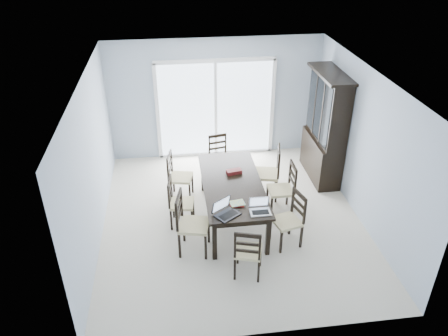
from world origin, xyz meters
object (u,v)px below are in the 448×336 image
(chair_right_near, at_px, (292,213))
(chair_end_near, at_px, (248,248))
(chair_right_far, at_px, (272,167))
(laptop_silver, at_px, (260,210))
(hot_tub, at_px, (187,115))
(chair_left_mid, at_px, (176,197))
(game_box, at_px, (234,172))
(china_hutch, at_px, (325,128))
(dining_table, at_px, (232,187))
(chair_end_far, at_px, (219,152))
(laptop_dark, at_px, (228,212))
(chair_left_near, at_px, (187,217))
(chair_right_mid, at_px, (286,183))
(chair_left_far, at_px, (176,171))
(cell_phone, at_px, (236,210))

(chair_right_near, xyz_separation_m, chair_end_near, (-0.84, -0.70, -0.03))
(chair_right_far, distance_m, laptop_silver, 1.63)
(laptop_silver, relative_size, hot_tub, 0.14)
(chair_left_mid, distance_m, game_box, 1.11)
(china_hutch, xyz_separation_m, chair_left_mid, (-2.98, -1.27, -0.52))
(dining_table, height_order, chair_end_far, chair_end_far)
(game_box, bearing_deg, china_hutch, 25.70)
(chair_end_far, xyz_separation_m, laptop_dark, (-0.16, -2.45, 0.27))
(chair_left_near, xyz_separation_m, laptop_dark, (0.61, -0.18, 0.17))
(game_box, bearing_deg, chair_right_mid, -12.45)
(chair_left_near, distance_m, chair_right_far, 2.13)
(chair_right_far, height_order, game_box, chair_right_far)
(china_hutch, distance_m, chair_right_mid, 1.62)
(chair_left_far, bearing_deg, chair_left_near, 16.28)
(chair_end_near, distance_m, laptop_silver, 0.67)
(chair_end_near, distance_m, hot_tub, 5.03)
(chair_left_far, relative_size, game_box, 4.07)
(dining_table, height_order, laptop_dark, laptop_dark)
(chair_left_near, height_order, chair_left_far, chair_left_near)
(dining_table, distance_m, chair_right_mid, 0.99)
(chair_left_mid, bearing_deg, chair_right_near, 75.64)
(cell_phone, bearing_deg, chair_right_mid, 51.97)
(chair_left_mid, bearing_deg, chair_right_far, 117.42)
(dining_table, bearing_deg, chair_left_far, 139.01)
(chair_right_far, distance_m, chair_end_far, 1.27)
(china_hutch, bearing_deg, chair_right_mid, -132.52)
(chair_end_far, bearing_deg, chair_left_near, 60.37)
(laptop_silver, bearing_deg, chair_left_far, 126.45)
(china_hutch, bearing_deg, chair_end_near, -126.57)
(hot_tub, bearing_deg, laptop_silver, -78.85)
(chair_right_near, height_order, game_box, chair_right_near)
(chair_left_mid, relative_size, chair_left_far, 0.97)
(laptop_dark, bearing_deg, game_box, 41.59)
(chair_right_near, distance_m, game_box, 1.34)
(chair_end_near, relative_size, cell_phone, 8.99)
(chair_end_near, relative_size, hot_tub, 0.46)
(chair_right_near, bearing_deg, hot_tub, 3.52)
(chair_right_near, bearing_deg, chair_right_mid, -23.06)
(laptop_dark, distance_m, game_box, 1.25)
(chair_left_mid, relative_size, cell_phone, 9.13)
(chair_right_near, distance_m, chair_end_near, 1.10)
(chair_left_near, bearing_deg, hot_tub, -171.06)
(chair_left_mid, xyz_separation_m, laptop_silver, (1.26, -0.89, 0.25))
(game_box, bearing_deg, hot_tub, 101.43)
(chair_left_far, height_order, chair_end_near, chair_left_far)
(dining_table, xyz_separation_m, cell_phone, (-0.06, -0.80, 0.08))
(dining_table, bearing_deg, laptop_dark, -102.76)
(chair_left_far, bearing_deg, laptop_dark, 34.69)
(chair_right_mid, bearing_deg, laptop_dark, 131.45)
(game_box, bearing_deg, chair_right_near, -53.79)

